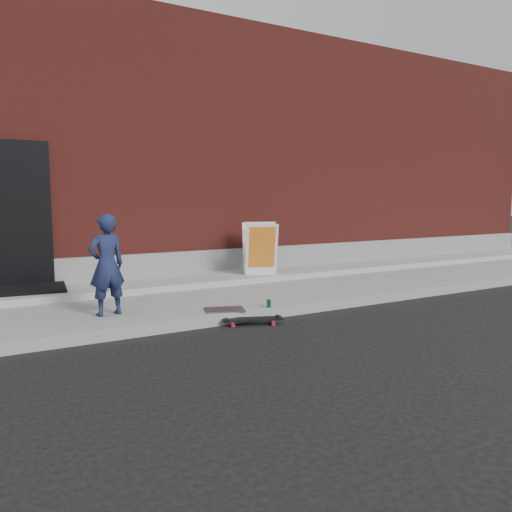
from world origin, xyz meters
TOP-DOWN VIEW (x-y plane):
  - ground at (0.00, 0.00)m, footprint 80.00×80.00m
  - sidewalk at (0.00, 1.50)m, footprint 20.00×3.00m
  - apron at (0.00, 2.40)m, footprint 20.00×1.20m
  - building at (-0.00, 6.99)m, footprint 20.00×8.10m
  - child at (-1.74, 0.69)m, footprint 0.52×0.38m
  - skateboard at (-0.10, -0.15)m, footprint 0.77×0.45m
  - pizza_sign at (1.35, 2.15)m, footprint 0.77×0.84m
  - soda_can at (0.27, 0.05)m, footprint 0.08×0.08m
  - doormat at (-2.56, 2.50)m, footprint 1.25×1.05m
  - utility_plate at (-0.33, 0.20)m, footprint 0.60×0.48m

SIDE VIEW (x-z plane):
  - ground at x=0.00m, z-range 0.00..0.00m
  - skateboard at x=-0.10m, z-range 0.03..0.11m
  - sidewalk at x=0.00m, z-range 0.00..0.15m
  - utility_plate at x=-0.33m, z-range 0.15..0.17m
  - apron at x=0.00m, z-range 0.15..0.25m
  - soda_can at x=0.27m, z-range 0.15..0.26m
  - doormat at x=-2.56m, z-range 0.25..0.28m
  - pizza_sign at x=1.35m, z-range 0.25..1.20m
  - child at x=-1.74m, z-range 0.15..1.44m
  - building at x=0.00m, z-range 0.00..5.00m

